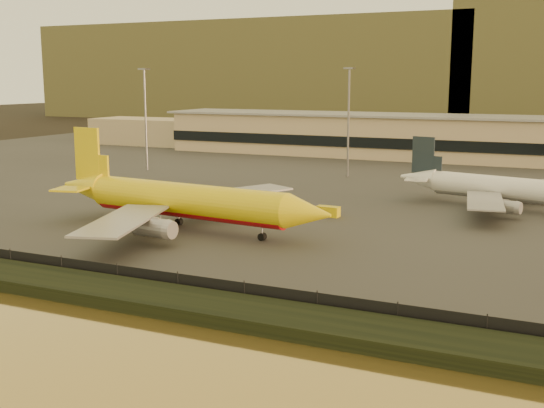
{
  "coord_description": "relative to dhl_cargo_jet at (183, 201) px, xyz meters",
  "views": [
    {
      "loc": [
        40.65,
        -72.75,
        22.88
      ],
      "look_at": [
        1.64,
        12.0,
        5.77
      ],
      "focal_mm": 45.0,
      "sensor_mm": 36.0,
      "label": 1
    }
  ],
  "objects": [
    {
      "name": "distant_hills",
      "position": [
        -6.5,
        325.86,
        26.73
      ],
      "size": [
        470.0,
        160.0,
        70.0
      ],
      "color": "brown",
      "rests_on": "ground"
    },
    {
      "name": "ground",
      "position": [
        14.24,
        -14.14,
        -4.65
      ],
      "size": [
        900.0,
        900.0,
        0.0
      ],
      "primitive_type": "plane",
      "color": "black",
      "rests_on": "ground"
    },
    {
      "name": "apron_light_masts",
      "position": [
        29.24,
        60.86,
        11.05
      ],
      "size": [
        152.2,
        12.2,
        25.4
      ],
      "color": "slate",
      "rests_on": "tarmac"
    },
    {
      "name": "embankment",
      "position": [
        14.24,
        -31.14,
        -3.95
      ],
      "size": [
        320.0,
        7.0,
        1.4
      ],
      "primitive_type": "cube",
      "color": "black",
      "rests_on": "ground"
    },
    {
      "name": "gse_vehicle_yellow",
      "position": [
        16.56,
        18.88,
        -3.59
      ],
      "size": [
        3.93,
        1.93,
        1.73
      ],
      "primitive_type": "cube",
      "rotation": [
        0.0,
        0.0,
        -0.05
      ],
      "color": "yellow",
      "rests_on": "tarmac"
    },
    {
      "name": "white_narrowbody_jet",
      "position": [
        43.27,
        38.03,
        -0.86
      ],
      "size": [
        41.58,
        39.87,
        12.05
      ],
      "rotation": [
        0.0,
        0.0,
        -0.23
      ],
      "color": "silver",
      "rests_on": "tarmac"
    },
    {
      "name": "dhl_cargo_jet",
      "position": [
        0.0,
        0.0,
        0.0
      ],
      "size": [
        49.97,
        48.7,
        14.92
      ],
      "rotation": [
        0.0,
        0.0,
        -0.1
      ],
      "color": "yellow",
      "rests_on": "tarmac"
    },
    {
      "name": "perimeter_fence",
      "position": [
        14.24,
        -27.14,
        -3.35
      ],
      "size": [
        300.0,
        0.05,
        2.2
      ],
      "primitive_type": "cube",
      "color": "black",
      "rests_on": "tarmac"
    },
    {
      "name": "gse_vehicle_white",
      "position": [
        -2.15,
        15.79,
        -3.44
      ],
      "size": [
        4.58,
        2.2,
        2.03
      ],
      "primitive_type": "cube",
      "rotation": [
        0.0,
        0.0,
        0.04
      ],
      "color": "silver",
      "rests_on": "tarmac"
    },
    {
      "name": "terminal_building",
      "position": [
        -0.28,
        111.41,
        1.59
      ],
      "size": [
        202.0,
        25.0,
        12.6
      ],
      "color": "tan",
      "rests_on": "tarmac"
    },
    {
      "name": "tarmac",
      "position": [
        14.24,
        80.86,
        -4.55
      ],
      "size": [
        320.0,
        220.0,
        0.2
      ],
      "primitive_type": "cube",
      "color": "#2D2D2D",
      "rests_on": "ground"
    }
  ]
}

